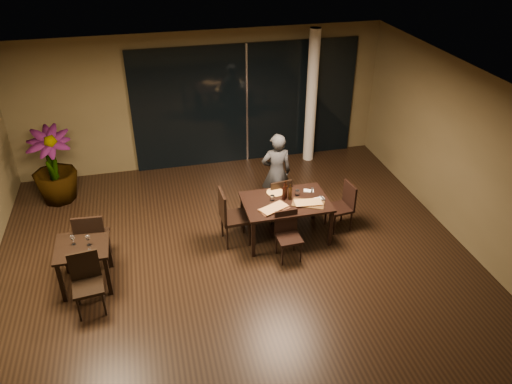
# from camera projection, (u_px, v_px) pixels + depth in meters

# --- Properties ---
(ground) EXTENTS (8.00, 8.00, 0.00)m
(ground) POSITION_uv_depth(u_px,v_px,m) (240.00, 272.00, 8.22)
(ground) COLOR black
(ground) RESTS_ON ground
(wall_back) EXTENTS (8.00, 0.10, 3.00)m
(wall_back) POSITION_uv_depth(u_px,v_px,m) (201.00, 100.00, 10.83)
(wall_back) COLOR brown
(wall_back) RESTS_ON ground
(wall_right) EXTENTS (0.10, 8.00, 3.00)m
(wall_right) POSITION_uv_depth(u_px,v_px,m) (478.00, 165.00, 8.26)
(wall_right) COLOR brown
(wall_right) RESTS_ON ground
(ceiling) EXTENTS (8.00, 8.00, 0.04)m
(ceiling) POSITION_uv_depth(u_px,v_px,m) (236.00, 97.00, 6.67)
(ceiling) COLOR silver
(ceiling) RESTS_ON wall_back
(window_panel) EXTENTS (5.00, 0.06, 2.70)m
(window_panel) POSITION_uv_depth(u_px,v_px,m) (247.00, 104.00, 11.03)
(window_panel) COLOR black
(window_panel) RESTS_ON ground
(column) EXTENTS (0.24, 0.24, 3.00)m
(column) POSITION_uv_depth(u_px,v_px,m) (311.00, 98.00, 10.97)
(column) COLOR silver
(column) RESTS_ON ground
(main_table) EXTENTS (1.50, 1.00, 0.75)m
(main_table) POSITION_uv_depth(u_px,v_px,m) (286.00, 205.00, 8.74)
(main_table) COLOR black
(main_table) RESTS_ON ground
(side_table) EXTENTS (0.80, 0.80, 0.75)m
(side_table) POSITION_uv_depth(u_px,v_px,m) (83.00, 252.00, 7.68)
(side_table) COLOR black
(side_table) RESTS_ON ground
(chair_main_far) EXTENTS (0.47, 0.47, 0.90)m
(chair_main_far) POSITION_uv_depth(u_px,v_px,m) (279.00, 197.00, 9.28)
(chair_main_far) COLOR black
(chair_main_far) RESTS_ON ground
(chair_main_near) EXTENTS (0.41, 0.41, 0.85)m
(chair_main_near) POSITION_uv_depth(u_px,v_px,m) (288.00, 232.00, 8.37)
(chair_main_near) COLOR black
(chair_main_near) RESTS_ON ground
(chair_main_left) EXTENTS (0.51, 0.51, 1.05)m
(chair_main_left) POSITION_uv_depth(u_px,v_px,m) (230.00, 214.00, 8.64)
(chair_main_left) COLOR black
(chair_main_left) RESTS_ON ground
(chair_main_right) EXTENTS (0.47, 0.47, 0.90)m
(chair_main_right) POSITION_uv_depth(u_px,v_px,m) (343.00, 204.00, 9.09)
(chair_main_right) COLOR black
(chair_main_right) RESTS_ON ground
(chair_side_far) EXTENTS (0.52, 0.52, 1.04)m
(chair_side_far) POSITION_uv_depth(u_px,v_px,m) (92.00, 237.00, 8.09)
(chair_side_far) COLOR black
(chair_side_far) RESTS_ON ground
(chair_side_near) EXTENTS (0.48, 0.48, 0.94)m
(chair_side_near) POSITION_uv_depth(u_px,v_px,m) (87.00, 279.00, 7.28)
(chair_side_near) COLOR black
(chair_side_near) RESTS_ON ground
(diner) EXTENTS (0.56, 0.39, 1.59)m
(diner) POSITION_uv_depth(u_px,v_px,m) (276.00, 172.00, 9.50)
(diner) COLOR #2A2C2F
(diner) RESTS_ON ground
(potted_plant) EXTENTS (0.91, 0.91, 1.54)m
(potted_plant) POSITION_uv_depth(u_px,v_px,m) (53.00, 166.00, 9.77)
(potted_plant) COLOR #194A18
(potted_plant) RESTS_ON ground
(pizza_board_left) EXTENTS (0.57, 0.40, 0.01)m
(pizza_board_left) POSITION_uv_depth(u_px,v_px,m) (274.00, 209.00, 8.47)
(pizza_board_left) COLOR #482717
(pizza_board_left) RESTS_ON main_table
(pizza_board_right) EXTENTS (0.61, 0.49, 0.01)m
(pizza_board_right) POSITION_uv_depth(u_px,v_px,m) (308.00, 204.00, 8.62)
(pizza_board_right) COLOR #473017
(pizza_board_right) RESTS_ON main_table
(oblong_pizza_left) EXTENTS (0.51, 0.39, 0.02)m
(oblong_pizza_left) POSITION_uv_depth(u_px,v_px,m) (274.00, 208.00, 8.46)
(oblong_pizza_left) COLOR maroon
(oblong_pizza_left) RESTS_ON pizza_board_left
(oblong_pizza_right) EXTENTS (0.47, 0.25, 0.02)m
(oblong_pizza_right) POSITION_uv_depth(u_px,v_px,m) (308.00, 203.00, 8.61)
(oblong_pizza_right) COLOR maroon
(oblong_pizza_right) RESTS_ON pizza_board_right
(round_pizza) EXTENTS (0.30, 0.30, 0.01)m
(round_pizza) POSITION_uv_depth(u_px,v_px,m) (275.00, 193.00, 8.93)
(round_pizza) COLOR #A63412
(round_pizza) RESTS_ON main_table
(bottle_a) EXTENTS (0.07, 0.07, 0.31)m
(bottle_a) POSITION_uv_depth(u_px,v_px,m) (284.00, 192.00, 8.67)
(bottle_a) COLOR black
(bottle_a) RESTS_ON main_table
(bottle_b) EXTENTS (0.07, 0.07, 0.30)m
(bottle_b) POSITION_uv_depth(u_px,v_px,m) (290.00, 192.00, 8.68)
(bottle_b) COLOR black
(bottle_b) RESTS_ON main_table
(bottle_c) EXTENTS (0.07, 0.07, 0.33)m
(bottle_c) POSITION_uv_depth(u_px,v_px,m) (285.00, 189.00, 8.72)
(bottle_c) COLOR black
(bottle_c) RESTS_ON main_table
(tumbler_left) EXTENTS (0.08, 0.08, 0.09)m
(tumbler_left) POSITION_uv_depth(u_px,v_px,m) (272.00, 198.00, 8.71)
(tumbler_left) COLOR white
(tumbler_left) RESTS_ON main_table
(tumbler_right) EXTENTS (0.08, 0.08, 0.10)m
(tumbler_right) POSITION_uv_depth(u_px,v_px,m) (297.00, 193.00, 8.85)
(tumbler_right) COLOR white
(tumbler_right) RESTS_ON main_table
(napkin_near) EXTENTS (0.19, 0.12, 0.01)m
(napkin_near) POSITION_uv_depth(u_px,v_px,m) (319.00, 199.00, 8.75)
(napkin_near) COLOR white
(napkin_near) RESTS_ON main_table
(napkin_far) EXTENTS (0.20, 0.16, 0.01)m
(napkin_far) POSITION_uv_depth(u_px,v_px,m) (309.00, 191.00, 8.99)
(napkin_far) COLOR white
(napkin_far) RESTS_ON main_table
(wine_glass_a) EXTENTS (0.07, 0.07, 0.16)m
(wine_glass_a) POSITION_uv_depth(u_px,v_px,m) (73.00, 240.00, 7.59)
(wine_glass_a) COLOR white
(wine_glass_a) RESTS_ON side_table
(wine_glass_b) EXTENTS (0.08, 0.08, 0.18)m
(wine_glass_b) POSITION_uv_depth(u_px,v_px,m) (88.00, 240.00, 7.57)
(wine_glass_b) COLOR white
(wine_glass_b) RESTS_ON side_table
(side_napkin) EXTENTS (0.18, 0.12, 0.01)m
(side_napkin) POSITION_uv_depth(u_px,v_px,m) (85.00, 254.00, 7.42)
(side_napkin) COLOR white
(side_napkin) RESTS_ON side_table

